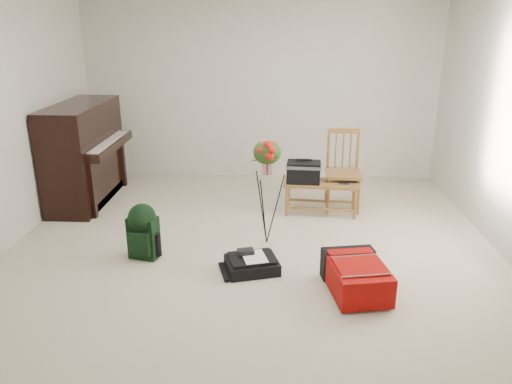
{
  "coord_description": "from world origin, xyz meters",
  "views": [
    {
      "loc": [
        0.26,
        -4.4,
        2.26
      ],
      "look_at": [
        0.04,
        0.35,
        0.58
      ],
      "focal_mm": 35.0,
      "sensor_mm": 36.0,
      "label": 1
    }
  ],
  "objects_px": {
    "red_suitcase": "(356,274)",
    "flower_stand": "(267,193)",
    "piano": "(85,155)",
    "bench": "(309,176)",
    "black_duffel": "(252,264)",
    "green_backpack": "(143,229)",
    "dining_chair": "(343,171)"
  },
  "relations": [
    {
      "from": "red_suitcase",
      "to": "flower_stand",
      "type": "relative_size",
      "value": 0.65
    },
    {
      "from": "piano",
      "to": "red_suitcase",
      "type": "xyz_separation_m",
      "value": [
        3.13,
        -2.12,
        -0.45
      ]
    },
    {
      "from": "bench",
      "to": "black_duffel",
      "type": "relative_size",
      "value": 1.64
    },
    {
      "from": "black_duffel",
      "to": "red_suitcase",
      "type": "bearing_deg",
      "value": -33.97
    },
    {
      "from": "green_backpack",
      "to": "flower_stand",
      "type": "bearing_deg",
      "value": 32.01
    },
    {
      "from": "bench",
      "to": "flower_stand",
      "type": "height_order",
      "value": "flower_stand"
    },
    {
      "from": "red_suitcase",
      "to": "black_duffel",
      "type": "height_order",
      "value": "red_suitcase"
    },
    {
      "from": "black_duffel",
      "to": "flower_stand",
      "type": "xyz_separation_m",
      "value": [
        0.12,
        0.62,
        0.49
      ]
    },
    {
      "from": "bench",
      "to": "flower_stand",
      "type": "bearing_deg",
      "value": -115.13
    },
    {
      "from": "piano",
      "to": "red_suitcase",
      "type": "bearing_deg",
      "value": -34.1
    },
    {
      "from": "green_backpack",
      "to": "flower_stand",
      "type": "distance_m",
      "value": 1.29
    },
    {
      "from": "piano",
      "to": "red_suitcase",
      "type": "relative_size",
      "value": 2.02
    },
    {
      "from": "piano",
      "to": "bench",
      "type": "xyz_separation_m",
      "value": [
        2.82,
        -0.35,
        -0.12
      ]
    },
    {
      "from": "piano",
      "to": "dining_chair",
      "type": "distance_m",
      "value": 3.24
    },
    {
      "from": "dining_chair",
      "to": "red_suitcase",
      "type": "relative_size",
      "value": 1.31
    },
    {
      "from": "green_backpack",
      "to": "red_suitcase",
      "type": "bearing_deg",
      "value": -0.97
    },
    {
      "from": "bench",
      "to": "green_backpack",
      "type": "height_order",
      "value": "bench"
    },
    {
      "from": "flower_stand",
      "to": "bench",
      "type": "bearing_deg",
      "value": 50.62
    },
    {
      "from": "bench",
      "to": "dining_chair",
      "type": "distance_m",
      "value": 0.48
    },
    {
      "from": "piano",
      "to": "flower_stand",
      "type": "height_order",
      "value": "piano"
    },
    {
      "from": "green_backpack",
      "to": "dining_chair",
      "type": "bearing_deg",
      "value": 48.73
    },
    {
      "from": "dining_chair",
      "to": "green_backpack",
      "type": "relative_size",
      "value": 1.74
    },
    {
      "from": "black_duffel",
      "to": "green_backpack",
      "type": "bearing_deg",
      "value": 152.13
    },
    {
      "from": "black_duffel",
      "to": "green_backpack",
      "type": "distance_m",
      "value": 1.12
    },
    {
      "from": "red_suitcase",
      "to": "flower_stand",
      "type": "distance_m",
      "value": 1.28
    },
    {
      "from": "red_suitcase",
      "to": "green_backpack",
      "type": "xyz_separation_m",
      "value": [
        -2.0,
        0.53,
        0.16
      ]
    },
    {
      "from": "dining_chair",
      "to": "red_suitcase",
      "type": "xyz_separation_m",
      "value": [
        -0.11,
        -1.99,
        -0.32
      ]
    },
    {
      "from": "black_duffel",
      "to": "flower_stand",
      "type": "bearing_deg",
      "value": 62.9
    },
    {
      "from": "bench",
      "to": "black_duffel",
      "type": "bearing_deg",
      "value": -107.88
    },
    {
      "from": "bench",
      "to": "black_duffel",
      "type": "height_order",
      "value": "bench"
    },
    {
      "from": "piano",
      "to": "dining_chair",
      "type": "height_order",
      "value": "piano"
    },
    {
      "from": "piano",
      "to": "flower_stand",
      "type": "xyz_separation_m",
      "value": [
        2.33,
        -1.2,
        -0.04
      ]
    }
  ]
}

